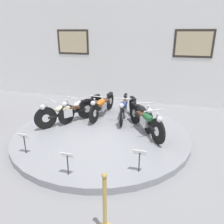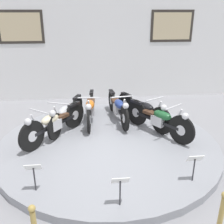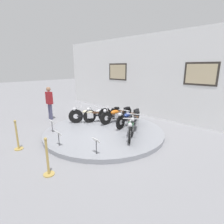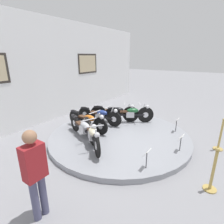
% 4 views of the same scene
% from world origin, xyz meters
% --- Properties ---
extents(ground_plane, '(60.00, 60.00, 0.00)m').
position_xyz_m(ground_plane, '(0.00, 0.00, 0.00)').
color(ground_plane, gray).
extents(display_platform, '(4.83, 4.83, 0.16)m').
position_xyz_m(display_platform, '(0.00, 0.00, 0.08)').
color(display_platform, gray).
rests_on(display_platform, ground_plane).
extents(back_wall, '(14.00, 0.22, 4.33)m').
position_xyz_m(back_wall, '(0.00, 3.62, 2.17)').
color(back_wall, white).
rests_on(back_wall, ground_plane).
extents(motorcycle_cream, '(1.27, 1.62, 0.80)m').
position_xyz_m(motorcycle_cream, '(-1.19, 0.23, 0.55)').
color(motorcycle_cream, black).
rests_on(motorcycle_cream, display_platform).
extents(motorcycle_silver, '(0.77, 1.86, 0.78)m').
position_xyz_m(motorcycle_silver, '(-0.95, 0.80, 0.53)').
color(motorcycle_silver, black).
rests_on(motorcycle_silver, display_platform).
extents(motorcycle_orange, '(0.54, 1.97, 0.79)m').
position_xyz_m(motorcycle_orange, '(-0.36, 1.14, 0.53)').
color(motorcycle_orange, black).
rests_on(motorcycle_orange, display_platform).
extents(motorcycle_blue, '(0.54, 1.95, 0.78)m').
position_xyz_m(motorcycle_blue, '(0.36, 1.14, 0.53)').
color(motorcycle_blue, black).
rests_on(motorcycle_blue, display_platform).
extents(motorcycle_black, '(1.01, 1.79, 0.80)m').
position_xyz_m(motorcycle_black, '(0.96, 0.80, 0.55)').
color(motorcycle_black, black).
rests_on(motorcycle_black, display_platform).
extents(motorcycle_green, '(1.19, 1.68, 0.80)m').
position_xyz_m(motorcycle_green, '(1.19, 0.23, 0.55)').
color(motorcycle_green, black).
rests_on(motorcycle_green, display_platform).
extents(info_placard_front_left, '(0.26, 0.11, 0.51)m').
position_xyz_m(info_placard_front_left, '(-1.31, -1.59, 0.52)').
color(info_placard_front_left, '#333338').
rests_on(info_placard_front_left, display_platform).
extents(info_placard_front_centre, '(0.26, 0.11, 0.51)m').
position_xyz_m(info_placard_front_centre, '(0.00, -2.07, 0.52)').
color(info_placard_front_centre, '#333338').
rests_on(info_placard_front_centre, display_platform).
extents(info_placard_front_right, '(0.26, 0.11, 0.51)m').
position_xyz_m(info_placard_front_right, '(1.31, -1.59, 0.52)').
color(info_placard_front_right, '#333338').
rests_on(info_placard_front_right, display_platform).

